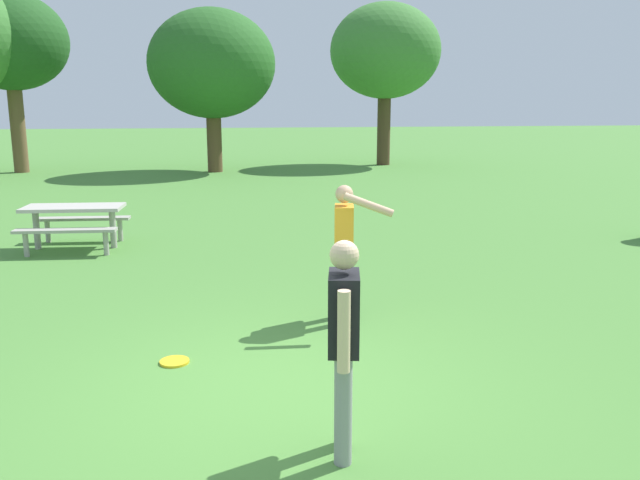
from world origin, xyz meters
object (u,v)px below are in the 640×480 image
picnic_table_near (74,217)px  tree_slender_mid (385,52)px  person_thrower (344,335)px  frisbee (174,362)px  tree_far_right (212,64)px  tree_broad_center (10,43)px  person_catcher (345,242)px

picnic_table_near → tree_slender_mid: (9.30, 14.50, 3.95)m
person_thrower → frisbee: size_ratio=5.50×
person_thrower → tree_far_right: 20.63m
frisbee → picnic_table_near: picnic_table_near is taller
picnic_table_near → tree_slender_mid: 17.67m
frisbee → tree_far_right: bearing=88.9°
tree_broad_center → tree_slender_mid: (13.96, 0.84, -0.11)m
frisbee → person_thrower: bearing=-55.4°
person_thrower → person_catcher: size_ratio=1.00×
tree_broad_center → tree_far_right: (7.09, -0.88, -0.74)m
tree_far_right → frisbee: bearing=-91.1°
person_thrower → picnic_table_near: person_thrower is taller
tree_far_right → tree_slender_mid: tree_slender_mid is taller
picnic_table_near → tree_broad_center: size_ratio=0.28×
frisbee → tree_broad_center: 20.95m
tree_broad_center → tree_far_right: size_ratio=1.09×
person_thrower → person_catcher: (0.59, 3.02, 0.02)m
person_thrower → tree_far_right: tree_far_right is taller
person_catcher → tree_broad_center: size_ratio=0.26×
person_catcher → tree_far_right: size_ratio=0.28×
tree_broad_center → tree_slender_mid: size_ratio=0.99×
picnic_table_near → tree_broad_center: tree_broad_center is taller
person_catcher → frisbee: person_catcher is taller
tree_broad_center → tree_slender_mid: tree_slender_mid is taller
frisbee → person_catcher: bearing=28.2°
tree_broad_center → tree_slender_mid: 13.98m
person_catcher → tree_far_right: tree_far_right is taller
tree_slender_mid → person_thrower: bearing=-104.8°
person_thrower → frisbee: 2.57m
frisbee → picnic_table_near: (-2.08, 5.64, 0.55)m
person_catcher → tree_broad_center: tree_broad_center is taller
tree_slender_mid → person_catcher: bearing=-105.4°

